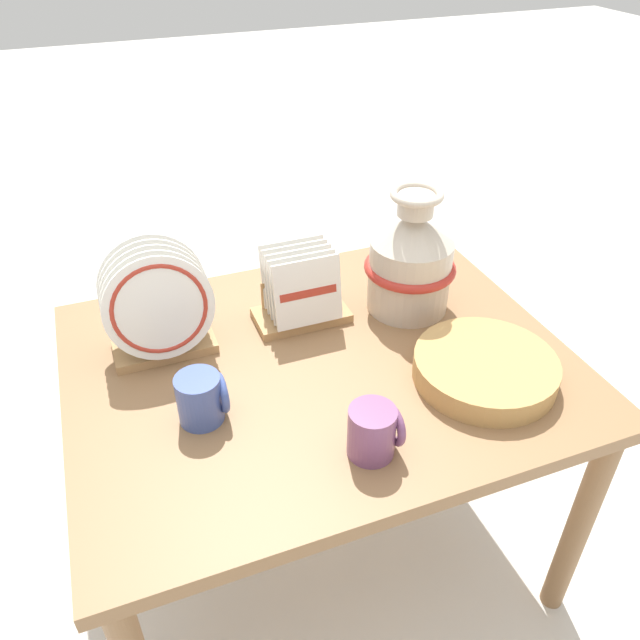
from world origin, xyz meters
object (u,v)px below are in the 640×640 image
object	(u,v)px
mug_plum_glaze	(374,431)
dish_rack_square_plates	(301,295)
ceramic_vase	(411,260)
mug_cobalt_glaze	(202,398)
wicker_charger_stack	(485,368)
dish_rack_round_plates	(158,309)

from	to	relation	value
mug_plum_glaze	dish_rack_square_plates	bearing A→B (deg)	87.72
ceramic_vase	mug_cobalt_glaze	xyz separation A→B (m)	(-0.56, -0.21, -0.08)
dish_rack_square_plates	mug_plum_glaze	distance (m)	0.46
ceramic_vase	mug_cobalt_glaze	world-z (taller)	ceramic_vase
wicker_charger_stack	ceramic_vase	bearing A→B (deg)	94.98
wicker_charger_stack	dish_rack_round_plates	bearing A→B (deg)	151.32
dish_rack_square_plates	wicker_charger_stack	size ratio (longest dim) A/B	0.74
dish_rack_square_plates	wicker_charger_stack	bearing A→B (deg)	-50.03
wicker_charger_stack	mug_plum_glaze	size ratio (longest dim) A/B	2.94
ceramic_vase	wicker_charger_stack	bearing A→B (deg)	-85.02
dish_rack_square_plates	mug_cobalt_glaze	world-z (taller)	dish_rack_square_plates
dish_rack_round_plates	wicker_charger_stack	world-z (taller)	dish_rack_round_plates
ceramic_vase	mug_plum_glaze	world-z (taller)	ceramic_vase
dish_rack_round_plates	wicker_charger_stack	size ratio (longest dim) A/B	0.85
dish_rack_square_plates	wicker_charger_stack	distance (m)	0.46
ceramic_vase	mug_plum_glaze	bearing A→B (deg)	-124.54
mug_plum_glaze	mug_cobalt_glaze	size ratio (longest dim) A/B	1.00
ceramic_vase	mug_cobalt_glaze	size ratio (longest dim) A/B	2.99
dish_rack_round_plates	mug_plum_glaze	xyz separation A→B (m)	(0.32, -0.45, -0.06)
wicker_charger_stack	mug_plum_glaze	world-z (taller)	mug_plum_glaze
wicker_charger_stack	mug_cobalt_glaze	xyz separation A→B (m)	(-0.59, 0.10, 0.03)
wicker_charger_stack	mug_cobalt_glaze	distance (m)	0.60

